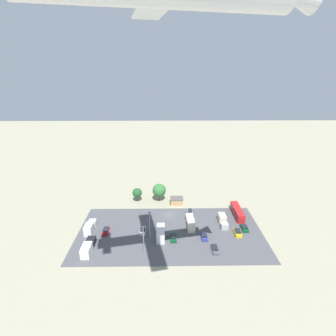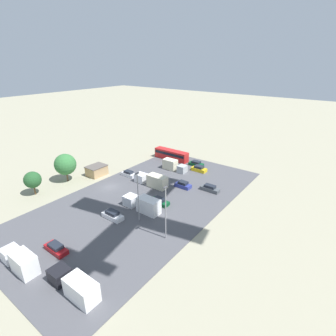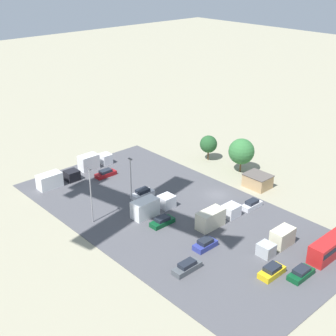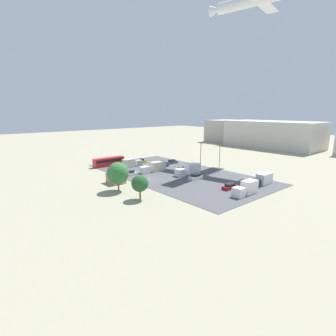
{
  "view_description": "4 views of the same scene",
  "coord_description": "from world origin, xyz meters",
  "views": [
    {
      "loc": [
        1.74,
        85.62,
        50.4
      ],
      "look_at": [
        0.98,
        30.64,
        30.09
      ],
      "focal_mm": 28.0,
      "sensor_mm": 36.0,
      "label": 1
    },
    {
      "loc": [
        38.31,
        46.68,
        29.57
      ],
      "look_at": [
        -5.9,
        13.76,
        6.69
      ],
      "focal_mm": 28.0,
      "sensor_mm": 36.0,
      "label": 2
    },
    {
      "loc": [
        -52.72,
        61.01,
        42.42
      ],
      "look_at": [
        4.73,
        8.52,
        6.82
      ],
      "focal_mm": 50.0,
      "sensor_mm": 36.0,
      "label": 3
    },
    {
      "loc": [
        60.93,
        -43.44,
        20.04
      ],
      "look_at": [
        0.16,
        7.9,
        2.48
      ],
      "focal_mm": 28.0,
      "sensor_mm": 36.0,
      "label": 4
    }
  ],
  "objects": [
    {
      "name": "light_pole_lot_edge",
      "position": [
        7.76,
        23.42,
        5.64
      ],
      "size": [
        0.9,
        0.28,
        10.24
      ],
      "color": "gray",
      "rests_on": "ground"
    },
    {
      "name": "ground_plane",
      "position": [
        0.0,
        0.0,
        0.0
      ],
      "size": [
        400.0,
        400.0,
        0.0
      ],
      "primitive_type": "plane",
      "color": "gray"
    },
    {
      "name": "parked_car_5",
      "position": [
        -13.11,
        21.03,
        0.72
      ],
      "size": [
        1.72,
        4.73,
        1.55
      ],
      "color": "#4C5156",
      "rests_on": "ground"
    },
    {
      "name": "parked_truck_1",
      "position": [
        24.56,
        20.81,
        1.44
      ],
      "size": [
        2.53,
        8.84,
        2.98
      ],
      "rotation": [
        0.0,
        0.0,
        3.14
      ],
      "color": "black",
      "rests_on": "ground"
    },
    {
      "name": "parking_lot_surface",
      "position": [
        0.0,
        11.28,
        0.04
      ],
      "size": [
        61.06,
        32.2,
        0.08
      ],
      "color": "#4C4C51",
      "rests_on": "ground"
    },
    {
      "name": "bus",
      "position": [
        -25.14,
        0.79,
        1.73
      ],
      "size": [
        2.63,
        11.49,
        3.07
      ],
      "color": "red",
      "rests_on": "ground"
    },
    {
      "name": "parked_truck_2",
      "position": [
        -7.09,
        8.04,
        1.5
      ],
      "size": [
        2.46,
        9.37,
        3.11
      ],
      "rotation": [
        0.0,
        0.0,
        3.14
      ],
      "color": "silver",
      "rests_on": "ground"
    },
    {
      "name": "parked_truck_0",
      "position": [
        26.75,
        10.34,
        1.56
      ],
      "size": [
        2.47,
        7.64,
        3.24
      ],
      "rotation": [
        0.0,
        0.0,
        3.14
      ],
      "color": "silver",
      "rests_on": "ground"
    },
    {
      "name": "shed_building",
      "position": [
        -3.05,
        -8.59,
        1.36
      ],
      "size": [
        5.12,
        4.16,
        2.71
      ],
      "color": "tan",
      "rests_on": "ground"
    },
    {
      "name": "parked_truck_3",
      "position": [
        -18.53,
        6.31,
        1.41
      ],
      "size": [
        2.39,
        7.3,
        2.9
      ],
      "color": "#ADB2B7",
      "rests_on": "ground"
    },
    {
      "name": "parked_truck_4",
      "position": [
        3.12,
        14.04,
        1.55
      ],
      "size": [
        2.55,
        8.88,
        3.21
      ],
      "rotation": [
        0.0,
        0.0,
        3.14
      ],
      "color": "silver",
      "rests_on": "ground"
    },
    {
      "name": "parked_car_2",
      "position": [
        -10.83,
        14.75,
        0.74
      ],
      "size": [
        1.92,
        4.04,
        1.57
      ],
      "color": "navy",
      "rests_on": "ground"
    },
    {
      "name": "parked_car_6",
      "position": [
        -7.68,
        -0.98,
        0.71
      ],
      "size": [
        1.73,
        4.29,
        1.5
      ],
      "rotation": [
        0.0,
        0.0,
        3.14
      ],
      "color": "silver",
      "rests_on": "ground"
    },
    {
      "name": "parked_car_4",
      "position": [
        -0.99,
        15.06,
        0.67
      ],
      "size": [
        1.88,
        4.45,
        1.41
      ],
      "color": "#0C4723",
      "rests_on": "ground"
    },
    {
      "name": "parked_car_0",
      "position": [
        21.41,
        10.97,
        0.68
      ],
      "size": [
        1.8,
        4.56,
        1.43
      ],
      "color": "maroon",
      "rests_on": "ground"
    },
    {
      "name": "parked_car_3",
      "position": [
        -22.12,
        12.7,
        0.76
      ],
      "size": [
        1.99,
        4.34,
        1.62
      ],
      "rotation": [
        0.0,
        0.0,
        3.14
      ],
      "color": "gold",
      "rests_on": "ground"
    },
    {
      "name": "tree_near_shed",
      "position": [
        4.01,
        -11.81,
        4.64
      ],
      "size": [
        5.49,
        5.49,
        7.39
      ],
      "color": "brown",
      "rests_on": "ground"
    },
    {
      "name": "tree_apron_mid",
      "position": [
        13.01,
        -11.34,
        3.78
      ],
      "size": [
        3.9,
        3.9,
        5.75
      ],
      "color": "brown",
      "rests_on": "ground"
    },
    {
      "name": "parked_car_7",
      "position": [
        9.09,
        11.1,
        0.77
      ],
      "size": [
        1.9,
        4.6,
        1.66
      ],
      "color": "silver",
      "rests_on": "ground"
    },
    {
      "name": "parked_car_1",
      "position": [
        -25.19,
        9.91,
        0.69
      ],
      "size": [
        1.97,
        4.42,
        1.46
      ],
      "rotation": [
        0.0,
        0.0,
        3.14
      ],
      "color": "#0C4723",
      "rests_on": "ground"
    },
    {
      "name": "light_pole_lot_centre",
      "position": [
        6.44,
        15.83,
        5.64
      ],
      "size": [
        0.9,
        0.28,
        10.24
      ],
      "color": "gray",
      "rests_on": "ground"
    }
  ]
}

